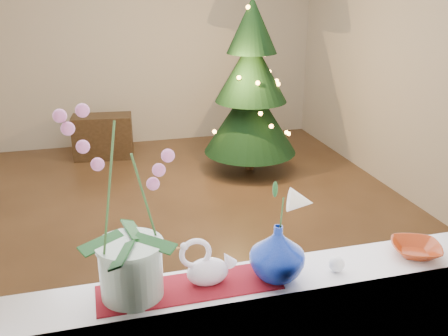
{
  "coord_description": "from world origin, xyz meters",
  "views": [
    {
      "loc": [
        -0.68,
        -3.97,
        2.02
      ],
      "look_at": [
        0.02,
        -1.4,
        1.02
      ],
      "focal_mm": 40.0,
      "sensor_mm": 36.0,
      "label": 1
    }
  ],
  "objects_px": {
    "blue_vase": "(278,248)",
    "paperweight": "(337,264)",
    "orchid_pot": "(126,206)",
    "swan": "(208,262)",
    "xmas_tree": "(251,88)",
    "side_table": "(103,137)",
    "amber_dish": "(416,250)"
  },
  "relations": [
    {
      "from": "blue_vase",
      "to": "paperweight",
      "type": "height_order",
      "value": "blue_vase"
    },
    {
      "from": "orchid_pot",
      "to": "paperweight",
      "type": "bearing_deg",
      "value": -3.34
    },
    {
      "from": "swan",
      "to": "xmas_tree",
      "type": "distance_m",
      "value": 3.71
    },
    {
      "from": "orchid_pot",
      "to": "blue_vase",
      "type": "distance_m",
      "value": 0.61
    },
    {
      "from": "orchid_pot",
      "to": "side_table",
      "type": "distance_m",
      "value": 4.46
    },
    {
      "from": "blue_vase",
      "to": "amber_dish",
      "type": "height_order",
      "value": "blue_vase"
    },
    {
      "from": "amber_dish",
      "to": "xmas_tree",
      "type": "height_order",
      "value": "xmas_tree"
    },
    {
      "from": "side_table",
      "to": "blue_vase",
      "type": "bearing_deg",
      "value": -76.52
    },
    {
      "from": "swan",
      "to": "xmas_tree",
      "type": "height_order",
      "value": "xmas_tree"
    },
    {
      "from": "paperweight",
      "to": "blue_vase",
      "type": "bearing_deg",
      "value": 175.37
    },
    {
      "from": "amber_dish",
      "to": "xmas_tree",
      "type": "distance_m",
      "value": 3.52
    },
    {
      "from": "side_table",
      "to": "paperweight",
      "type": "bearing_deg",
      "value": -73.37
    },
    {
      "from": "orchid_pot",
      "to": "swan",
      "type": "xyz_separation_m",
      "value": [
        0.29,
        0.0,
        -0.27
      ]
    },
    {
      "from": "swan",
      "to": "xmas_tree",
      "type": "xyz_separation_m",
      "value": [
        1.31,
        3.48,
        -0.07
      ]
    },
    {
      "from": "paperweight",
      "to": "swan",
      "type": "bearing_deg",
      "value": 174.41
    },
    {
      "from": "blue_vase",
      "to": "orchid_pot",
      "type": "bearing_deg",
      "value": 177.24
    },
    {
      "from": "amber_dish",
      "to": "side_table",
      "type": "distance_m",
      "value": 4.57
    },
    {
      "from": "paperweight",
      "to": "side_table",
      "type": "relative_size",
      "value": 0.09
    },
    {
      "from": "orchid_pot",
      "to": "paperweight",
      "type": "height_order",
      "value": "orchid_pot"
    },
    {
      "from": "swan",
      "to": "blue_vase",
      "type": "xyz_separation_m",
      "value": [
        0.27,
        -0.03,
        0.04
      ]
    },
    {
      "from": "paperweight",
      "to": "amber_dish",
      "type": "relative_size",
      "value": 0.37
    },
    {
      "from": "orchid_pot",
      "to": "swan",
      "type": "bearing_deg",
      "value": 0.77
    },
    {
      "from": "blue_vase",
      "to": "side_table",
      "type": "xyz_separation_m",
      "value": [
        -0.55,
        4.37,
        -0.79
      ]
    },
    {
      "from": "blue_vase",
      "to": "side_table",
      "type": "height_order",
      "value": "blue_vase"
    },
    {
      "from": "orchid_pot",
      "to": "paperweight",
      "type": "distance_m",
      "value": 0.88
    },
    {
      "from": "swan",
      "to": "paperweight",
      "type": "xyz_separation_m",
      "value": [
        0.52,
        -0.05,
        -0.06
      ]
    },
    {
      "from": "orchid_pot",
      "to": "amber_dish",
      "type": "relative_size",
      "value": 4.17
    },
    {
      "from": "orchid_pot",
      "to": "xmas_tree",
      "type": "height_order",
      "value": "xmas_tree"
    },
    {
      "from": "blue_vase",
      "to": "swan",
      "type": "bearing_deg",
      "value": 173.53
    },
    {
      "from": "blue_vase",
      "to": "side_table",
      "type": "relative_size",
      "value": 0.38
    },
    {
      "from": "amber_dish",
      "to": "side_table",
      "type": "xyz_separation_m",
      "value": [
        -1.18,
        4.36,
        -0.68
      ]
    },
    {
      "from": "xmas_tree",
      "to": "side_table",
      "type": "relative_size",
      "value": 2.71
    }
  ]
}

